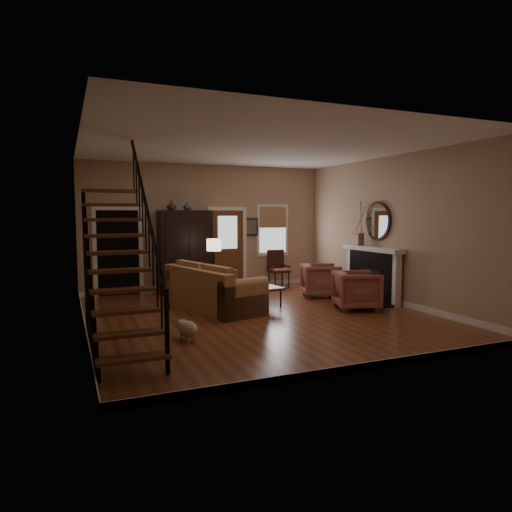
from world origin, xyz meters
name	(u,v)px	position (x,y,z in m)	size (l,w,h in m)	color
room	(212,236)	(-0.41, 1.76, 1.51)	(7.00, 7.33, 3.30)	brown
staircase	(119,242)	(-2.78, -1.30, 1.60)	(0.94, 2.80, 3.20)	brown
fireplace	(374,269)	(3.13, 0.50, 0.74)	(0.33, 1.95, 2.30)	black
armoire	(185,252)	(-0.70, 3.15, 1.05)	(1.30, 0.60, 2.10)	black
vase_a	(171,205)	(-1.05, 3.05, 2.22)	(0.24, 0.24, 0.25)	#4C2619
vase_b	(187,206)	(-0.65, 3.05, 2.21)	(0.20, 0.20, 0.21)	#334C60
sofa	(214,289)	(-0.67, 0.88, 0.45)	(1.04, 2.41, 0.90)	#B57F52
coffee_table	(259,295)	(0.43, 1.01, 0.21)	(0.65, 1.12, 0.43)	brown
bowl	(258,282)	(0.48, 1.16, 0.48)	(0.38, 0.38, 0.09)	orange
books	(259,287)	(0.31, 0.71, 0.46)	(0.21, 0.28, 0.05)	beige
armchair_left	(357,290)	(2.14, -0.24, 0.41)	(0.87, 0.89, 0.81)	maroon
armchair_right	(321,280)	(2.21, 1.34, 0.40)	(0.85, 0.88, 0.80)	maroon
floor_lamp	(214,270)	(-0.37, 1.76, 0.72)	(0.33, 0.33, 1.44)	black
side_chair	(279,269)	(1.85, 2.95, 0.51)	(0.54, 0.54, 1.02)	black
dog	(188,330)	(-1.75, -1.21, 0.16)	(0.27, 0.45, 0.33)	beige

